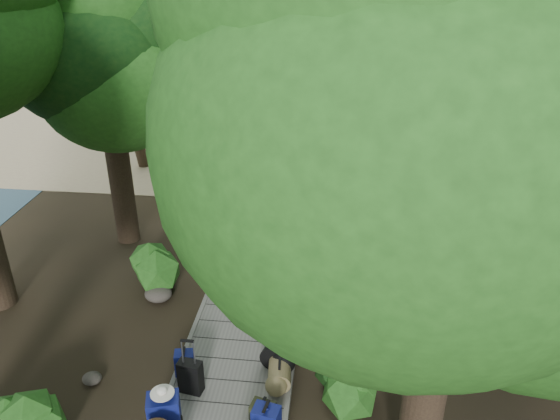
% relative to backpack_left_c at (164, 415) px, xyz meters
% --- Properties ---
extents(ground, '(120.00, 120.00, 0.00)m').
position_rel_backpack_left_c_xyz_m(ground, '(0.74, 3.21, -0.54)').
color(ground, '#302518').
rests_on(ground, ground).
extents(sand_beach, '(40.00, 22.00, 0.02)m').
position_rel_backpack_left_c_xyz_m(sand_beach, '(0.74, 19.21, -0.53)').
color(sand_beach, tan).
rests_on(sand_beach, ground).
extents(boardwalk, '(2.00, 12.00, 0.12)m').
position_rel_backpack_left_c_xyz_m(boardwalk, '(0.74, 4.21, -0.48)').
color(boardwalk, gray).
rests_on(boardwalk, ground).
extents(backpack_left_c, '(0.53, 0.43, 0.85)m').
position_rel_backpack_left_c_xyz_m(backpack_left_c, '(0.00, 0.00, 0.00)').
color(backpack_left_c, navy).
rests_on(backpack_left_c, boardwalk).
extents(backpack_left_d, '(0.36, 0.29, 0.50)m').
position_rel_backpack_left_c_xyz_m(backpack_left_d, '(-0.06, 1.28, -0.18)').
color(backpack_left_d, navy).
rests_on(backpack_left_d, boardwalk).
extents(backpack_right_d, '(0.39, 0.32, 0.53)m').
position_rel_backpack_left_c_xyz_m(backpack_right_d, '(1.38, 0.30, -0.16)').
color(backpack_right_d, '#353619').
rests_on(backpack_right_d, boardwalk).
extents(duffel_right_khaki, '(0.42, 0.59, 0.38)m').
position_rel_backpack_left_c_xyz_m(duffel_right_khaki, '(1.52, 1.27, -0.24)').
color(duffel_right_khaki, olive).
rests_on(duffel_right_khaki, boardwalk).
extents(duffel_right_black, '(0.62, 0.80, 0.44)m').
position_rel_backpack_left_c_xyz_m(duffel_right_black, '(1.46, 1.84, -0.20)').
color(duffel_right_black, black).
rests_on(duffel_right_black, boardwalk).
extents(suitcase_on_boardwalk, '(0.41, 0.27, 0.58)m').
position_rel_backpack_left_c_xyz_m(suitcase_on_boardwalk, '(0.13, 0.92, -0.13)').
color(suitcase_on_boardwalk, black).
rests_on(suitcase_on_boardwalk, boardwalk).
extents(lone_suitcase_on_sand, '(0.45, 0.29, 0.67)m').
position_rel_backpack_left_c_xyz_m(lone_suitcase_on_sand, '(1.00, 11.39, -0.19)').
color(lone_suitcase_on_sand, black).
rests_on(lone_suitcase_on_sand, sand_beach).
extents(hat_white, '(0.34, 0.34, 0.11)m').
position_rel_backpack_left_c_xyz_m(hat_white, '(0.01, 0.00, 0.48)').
color(hat_white, silver).
rests_on(hat_white, backpack_left_c).
extents(kayak, '(1.47, 3.32, 0.32)m').
position_rel_backpack_left_c_xyz_m(kayak, '(-2.44, 13.94, -0.36)').
color(kayak, red).
rests_on(kayak, sand_beach).
extents(sun_lounger, '(1.04, 1.77, 0.54)m').
position_rel_backpack_left_c_xyz_m(sun_lounger, '(3.64, 12.38, -0.25)').
color(sun_lounger, silver).
rests_on(sun_lounger, sand_beach).
extents(tree_right_a, '(4.97, 4.97, 8.28)m').
position_rel_backpack_left_c_xyz_m(tree_right_a, '(3.62, 0.18, 3.59)').
color(tree_right_a, black).
rests_on(tree_right_a, ground).
extents(tree_right_c, '(5.77, 5.77, 9.98)m').
position_rel_backpack_left_c_xyz_m(tree_right_c, '(4.54, 4.91, 4.45)').
color(tree_right_c, black).
rests_on(tree_right_c, ground).
extents(tree_right_e, '(5.29, 5.29, 9.52)m').
position_rel_backpack_left_c_xyz_m(tree_right_e, '(5.17, 10.28, 4.22)').
color(tree_right_e, black).
rests_on(tree_right_e, ground).
extents(tree_right_f, '(4.93, 4.93, 8.80)m').
position_rel_backpack_left_c_xyz_m(tree_right_f, '(7.58, 13.35, 3.85)').
color(tree_right_f, black).
rests_on(tree_right_f, ground).
extents(tree_left_c, '(4.43, 4.43, 7.70)m').
position_rel_backpack_left_c_xyz_m(tree_left_c, '(-2.73, 5.78, 3.31)').
color(tree_left_c, black).
rests_on(tree_left_c, ground).
extents(tree_back_d, '(4.51, 4.51, 7.52)m').
position_rel_backpack_left_c_xyz_m(tree_back_d, '(-4.32, 17.50, 3.22)').
color(tree_back_d, black).
rests_on(tree_back_d, ground).
extents(palm_right_a, '(4.08, 4.08, 6.96)m').
position_rel_backpack_left_c_xyz_m(palm_right_a, '(3.85, 9.73, 2.93)').
color(palm_right_a, '#1A4613').
rests_on(palm_right_a, ground).
extents(palm_right_b, '(4.45, 4.45, 8.60)m').
position_rel_backpack_left_c_xyz_m(palm_right_b, '(5.60, 14.02, 3.76)').
color(palm_right_b, '#1A4613').
rests_on(palm_right_b, ground).
extents(palm_right_c, '(4.25, 4.25, 6.76)m').
position_rel_backpack_left_c_xyz_m(palm_right_c, '(3.30, 15.57, 2.84)').
color(palm_right_c, '#1A4613').
rests_on(palm_right_c, ground).
extents(palm_left_a, '(4.72, 4.72, 7.51)m').
position_rel_backpack_left_c_xyz_m(palm_left_a, '(-4.20, 10.33, 3.21)').
color(palm_left_a, '#1A4613').
rests_on(palm_left_a, ground).
extents(rock_left_b, '(0.33, 0.29, 0.18)m').
position_rel_backpack_left_c_xyz_m(rock_left_b, '(-1.61, 1.02, -0.45)').
color(rock_left_b, '#4C473F').
rests_on(rock_left_b, ground).
extents(rock_left_c, '(0.56, 0.51, 0.31)m').
position_rel_backpack_left_c_xyz_m(rock_left_c, '(-1.22, 3.41, -0.39)').
color(rock_left_c, '#4C473F').
rests_on(rock_left_c, ground).
extents(rock_left_d, '(0.27, 0.24, 0.15)m').
position_rel_backpack_left_c_xyz_m(rock_left_d, '(-1.38, 6.03, -0.47)').
color(rock_left_d, '#4C473F').
rests_on(rock_left_d, ground).
extents(rock_right_b, '(0.54, 0.49, 0.30)m').
position_rel_backpack_left_c_xyz_m(rock_right_b, '(3.24, 2.08, -0.39)').
color(rock_right_b, '#4C473F').
rests_on(rock_right_b, ground).
extents(rock_right_c, '(0.36, 0.32, 0.20)m').
position_rel_backpack_left_c_xyz_m(rock_right_c, '(2.19, 5.13, -0.45)').
color(rock_right_c, '#4C473F').
rests_on(rock_right_c, ground).
extents(rock_right_d, '(0.56, 0.51, 0.31)m').
position_rel_backpack_left_c_xyz_m(rock_right_d, '(3.46, 7.04, -0.39)').
color(rock_right_d, '#4C473F').
rests_on(rock_right_d, ground).
extents(shrub_left_a, '(1.04, 1.04, 0.93)m').
position_rel_backpack_left_c_xyz_m(shrub_left_a, '(-2.05, -0.17, -0.08)').
color(shrub_left_a, '#204F17').
rests_on(shrub_left_a, ground).
extents(shrub_left_b, '(1.03, 1.03, 0.93)m').
position_rel_backpack_left_c_xyz_m(shrub_left_b, '(-1.40, 3.73, -0.08)').
color(shrub_left_b, '#204F17').
rests_on(shrub_left_b, ground).
extents(shrub_left_c, '(1.23, 1.23, 1.10)m').
position_rel_backpack_left_c_xyz_m(shrub_left_c, '(-1.98, 7.94, 0.01)').
color(shrub_left_c, '#204F17').
rests_on(shrub_left_c, ground).
extents(shrub_right_a, '(1.04, 1.04, 0.93)m').
position_rel_backpack_left_c_xyz_m(shrub_right_a, '(2.62, 1.12, -0.08)').
color(shrub_right_a, '#204F17').
rests_on(shrub_right_a, ground).
extents(shrub_right_b, '(1.32, 1.32, 1.18)m').
position_rel_backpack_left_c_xyz_m(shrub_right_b, '(2.96, 4.92, 0.05)').
color(shrub_right_b, '#204F17').
rests_on(shrub_right_b, ground).
extents(shrub_right_c, '(0.94, 0.94, 0.85)m').
position_rel_backpack_left_c_xyz_m(shrub_right_c, '(2.98, 9.15, -0.12)').
color(shrub_right_c, '#204F17').
rests_on(shrub_right_c, ground).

